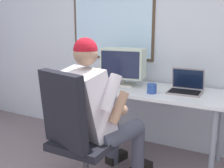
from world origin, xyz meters
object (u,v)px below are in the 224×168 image
at_px(laptop, 186,86).
at_px(crt_monitor, 123,64).
at_px(desk, 136,94).
at_px(person_seated, 99,111).
at_px(office_chair, 74,129).
at_px(wine_glass, 93,76).
at_px(book_stack, 86,79).
at_px(coffee_mug, 152,89).

bearing_deg(laptop, crt_monitor, -178.09).
height_order(desk, person_seated, person_seated).
xyz_separation_m(office_chair, person_seated, (0.07, 0.27, 0.08)).
xyz_separation_m(laptop, wine_glass, (-0.95, -0.16, 0.03)).
height_order(book_stack, coffee_mug, coffee_mug).
bearing_deg(coffee_mug, crt_monitor, 155.37).
relative_size(office_chair, laptop, 3.35).
relative_size(desk, person_seated, 1.37).
distance_m(crt_monitor, wine_glass, 0.35).
bearing_deg(coffee_mug, desk, 146.25).
xyz_separation_m(crt_monitor, book_stack, (-0.45, -0.04, -0.20)).
distance_m(laptop, wine_glass, 0.96).
height_order(desk, coffee_mug, coffee_mug).
bearing_deg(laptop, person_seated, -127.99).
relative_size(desk, coffee_mug, 19.45).
height_order(office_chair, crt_monitor, crt_monitor).
xyz_separation_m(person_seated, coffee_mug, (0.28, 0.51, 0.12)).
distance_m(desk, book_stack, 0.62).
relative_size(crt_monitor, book_stack, 2.37).
height_order(office_chair, coffee_mug, office_chair).
relative_size(laptop, coffee_mug, 3.48).
bearing_deg(person_seated, laptop, 52.01).
relative_size(wine_glass, book_stack, 0.69).
xyz_separation_m(crt_monitor, wine_glass, (-0.29, -0.14, -0.14)).
relative_size(desk, laptop, 5.58).
height_order(crt_monitor, book_stack, crt_monitor).
height_order(crt_monitor, coffee_mug, crt_monitor).
xyz_separation_m(office_chair, coffee_mug, (0.34, 0.77, 0.20)).
relative_size(laptop, book_stack, 1.60).
xyz_separation_m(office_chair, book_stack, (-0.49, 0.91, 0.18)).
xyz_separation_m(desk, office_chair, (-0.12, -0.92, -0.08)).
xyz_separation_m(desk, crt_monitor, (-0.16, 0.03, 0.30)).
bearing_deg(coffee_mug, laptop, 36.07).
bearing_deg(wine_glass, coffee_mug, -3.15).
bearing_deg(office_chair, crt_monitor, 92.53).
xyz_separation_m(desk, book_stack, (-0.61, -0.01, 0.10)).
height_order(person_seated, book_stack, person_seated).
height_order(laptop, book_stack, laptop).
xyz_separation_m(office_chair, crt_monitor, (-0.04, 0.95, 0.38)).
bearing_deg(desk, person_seated, -94.88).
bearing_deg(desk, wine_glass, -166.22).
bearing_deg(person_seated, coffee_mug, 61.26).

